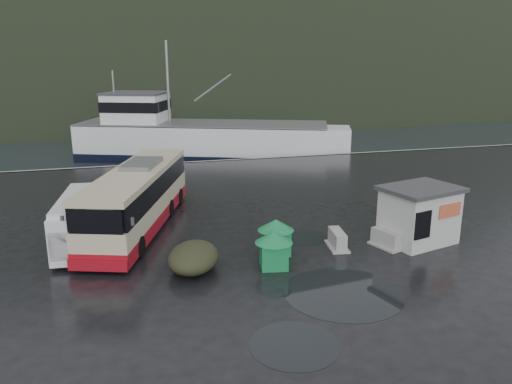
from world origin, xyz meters
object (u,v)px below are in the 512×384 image
object	(u,v)px
jersey_barrier_a	(386,247)
dome_tent	(194,270)
jersey_barrier_b	(337,248)
ticket_kiosk	(417,242)
fishing_trawler	(203,144)
coach_bus	(140,228)
white_van	(85,246)
waste_bin_right	(276,254)
waste_bin_left	(274,267)

from	to	relation	value
jersey_barrier_a	dome_tent	bearing A→B (deg)	-178.53
jersey_barrier_b	ticket_kiosk	bearing A→B (deg)	-4.31
jersey_barrier_a	fishing_trawler	xyz separation A→B (m)	(-3.55, 29.72, 0.00)
dome_tent	jersey_barrier_b	distance (m)	6.73
ticket_kiosk	jersey_barrier_b	world-z (taller)	ticket_kiosk
coach_bus	fishing_trawler	size ratio (longest dim) A/B	0.40
coach_bus	white_van	world-z (taller)	coach_bus
white_van	fishing_trawler	size ratio (longest dim) A/B	0.20
jersey_barrier_a	jersey_barrier_b	bearing A→B (deg)	166.92
waste_bin_right	jersey_barrier_b	size ratio (longest dim) A/B	1.00
white_van	waste_bin_left	bearing A→B (deg)	-24.85
waste_bin_left	dome_tent	distance (m)	3.30
white_van	fishing_trawler	bearing A→B (deg)	75.16
waste_bin_left	ticket_kiosk	distance (m)	7.46
white_van	jersey_barrier_a	size ratio (longest dim) A/B	3.63
white_van	coach_bus	bearing A→B (deg)	43.45
coach_bus	ticket_kiosk	distance (m)	13.66
ticket_kiosk	jersey_barrier_b	distance (m)	3.95
ticket_kiosk	jersey_barrier_b	size ratio (longest dim) A/B	2.14
dome_tent	ticket_kiosk	size ratio (longest dim) A/B	0.83
fishing_trawler	waste_bin_right	bearing A→B (deg)	-71.19
jersey_barrier_a	waste_bin_right	bearing A→B (deg)	173.78
fishing_trawler	dome_tent	bearing A→B (deg)	-78.20
waste_bin_right	jersey_barrier_a	distance (m)	5.15
waste_bin_left	dome_tent	size ratio (longest dim) A/B	0.55
ticket_kiosk	waste_bin_right	bearing A→B (deg)	162.52
fishing_trawler	white_van	bearing A→B (deg)	-88.69
white_van	dome_tent	distance (m)	5.94
waste_bin_right	jersey_barrier_a	world-z (taller)	waste_bin_right
dome_tent	jersey_barrier_a	size ratio (longest dim) A/B	1.79
waste_bin_right	dome_tent	world-z (taller)	waste_bin_right
white_van	waste_bin_left	size ratio (longest dim) A/B	3.66
white_van	dome_tent	world-z (taller)	white_van
waste_bin_left	jersey_barrier_a	bearing A→B (deg)	8.23
waste_bin_left	coach_bus	bearing A→B (deg)	128.20
coach_bus	dome_tent	xyz separation A→B (m)	(1.88, -5.93, 0.00)
waste_bin_left	waste_bin_right	bearing A→B (deg)	69.44
waste_bin_left	dome_tent	world-z (taller)	waste_bin_left
white_van	jersey_barrier_a	xyz separation A→B (m)	(13.31, -3.73, 0.00)
waste_bin_left	jersey_barrier_a	world-z (taller)	waste_bin_left
jersey_barrier_a	white_van	bearing A→B (deg)	164.36
dome_tent	fishing_trawler	distance (m)	30.42
waste_bin_left	jersey_barrier_a	distance (m)	5.69
coach_bus	waste_bin_left	bearing A→B (deg)	-32.93
white_van	waste_bin_left	xyz separation A→B (m)	(7.68, -4.54, 0.00)
ticket_kiosk	dome_tent	bearing A→B (deg)	167.77
jersey_barrier_a	coach_bus	bearing A→B (deg)	152.10
dome_tent	waste_bin_right	bearing A→B (deg)	11.81
waste_bin_right	jersey_barrier_a	size ratio (longest dim) A/B	1.01
coach_bus	waste_bin_left	xyz separation A→B (m)	(5.13, -6.51, 0.00)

